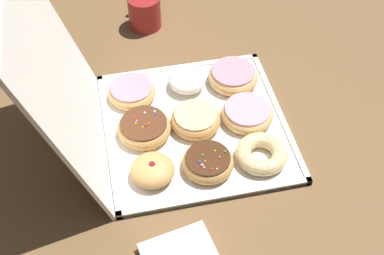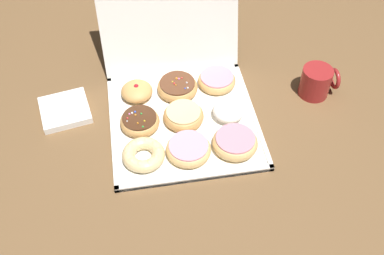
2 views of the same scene
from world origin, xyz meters
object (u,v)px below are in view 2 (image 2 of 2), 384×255
object	(u,v)px
pink_frosted_donut_2	(235,142)
sprinkle_donut_7	(179,87)
powdered_filled_donut_5	(228,111)
pink_frosted_donut_8	(217,80)
napkin_stack	(65,110)
glazed_ring_donut_4	(184,114)
coffee_mug	(317,81)
cruller_donut_0	(143,154)
jelly_filled_donut_6	(137,91)
donut_box	(184,121)
pink_frosted_donut_1	(189,149)
sprinkle_donut_3	(140,121)

from	to	relation	value
pink_frosted_donut_2	sprinkle_donut_7	world-z (taller)	sprinkle_donut_7
powdered_filled_donut_5	pink_frosted_donut_8	bearing A→B (deg)	92.36
napkin_stack	sprinkle_donut_7	bearing A→B (deg)	3.73
sprinkle_donut_7	pink_frosted_donut_8	xyz separation A→B (m)	(0.12, 0.01, -0.00)
glazed_ring_donut_4	pink_frosted_donut_8	size ratio (longest dim) A/B	1.00
glazed_ring_donut_4	sprinkle_donut_7	distance (m)	0.11
powdered_filled_donut_5	coffee_mug	xyz separation A→B (m)	(0.28, 0.06, 0.01)
pink_frosted_donut_8	coffee_mug	world-z (taller)	coffee_mug
cruller_donut_0	jelly_filled_donut_6	distance (m)	0.23
donut_box	powdered_filled_donut_5	bearing A→B (deg)	-2.64
pink_frosted_donut_2	jelly_filled_donut_6	xyz separation A→B (m)	(-0.24, 0.23, 0.00)
pink_frosted_donut_1	pink_frosted_donut_8	distance (m)	0.28
cruller_donut_0	napkin_stack	size ratio (longest dim) A/B	0.84
pink_frosted_donut_8	cruller_donut_0	bearing A→B (deg)	-134.78
powdered_filled_donut_5	pink_frosted_donut_8	xyz separation A→B (m)	(-0.01, 0.13, -0.01)
pink_frosted_donut_2	jelly_filled_donut_6	world-z (taller)	jelly_filled_donut_6
glazed_ring_donut_4	sprinkle_donut_7	world-z (taller)	sprinkle_donut_7
jelly_filled_donut_6	cruller_donut_0	bearing A→B (deg)	-90.76
sprinkle_donut_3	jelly_filled_donut_6	size ratio (longest dim) A/B	1.19
pink_frosted_donut_2	sprinkle_donut_3	size ratio (longest dim) A/B	1.10
donut_box	pink_frosted_donut_2	xyz separation A→B (m)	(0.12, -0.12, 0.03)
sprinkle_donut_3	powdered_filled_donut_5	size ratio (longest dim) A/B	1.24
donut_box	pink_frosted_donut_2	bearing A→B (deg)	-44.82
pink_frosted_donut_1	pink_frosted_donut_2	bearing A→B (deg)	0.27
powdered_filled_donut_5	pink_frosted_donut_1	bearing A→B (deg)	-139.26
sprinkle_donut_7	pink_frosted_donut_8	size ratio (longest dim) A/B	1.06
pink_frosted_donut_2	pink_frosted_donut_1	bearing A→B (deg)	-179.73
jelly_filled_donut_6	powdered_filled_donut_5	bearing A→B (deg)	-26.62
pink_frosted_donut_1	powdered_filled_donut_5	world-z (taller)	powdered_filled_donut_5
sprinkle_donut_3	powdered_filled_donut_5	xyz separation A→B (m)	(0.25, -0.00, 0.00)
donut_box	glazed_ring_donut_4	world-z (taller)	glazed_ring_donut_4
donut_box	coffee_mug	xyz separation A→B (m)	(0.40, 0.05, 0.04)
cruller_donut_0	sprinkle_donut_3	world-z (taller)	sprinkle_donut_3
cruller_donut_0	jelly_filled_donut_6	bearing A→B (deg)	89.24
pink_frosted_donut_2	coffee_mug	bearing A→B (deg)	31.35
cruller_donut_0	powdered_filled_donut_5	size ratio (longest dim) A/B	1.27
sprinkle_donut_3	pink_frosted_donut_1	bearing A→B (deg)	-45.29
cruller_donut_0	napkin_stack	bearing A→B (deg)	134.28
sprinkle_donut_3	sprinkle_donut_7	world-z (taller)	sprinkle_donut_7
powdered_filled_donut_5	pink_frosted_donut_8	size ratio (longest dim) A/B	0.78
pink_frosted_donut_2	pink_frosted_donut_8	xyz separation A→B (m)	(0.00, 0.25, -0.00)
sprinkle_donut_3	glazed_ring_donut_4	distance (m)	0.12
sprinkle_donut_3	powdered_filled_donut_5	distance (m)	0.25
pink_frosted_donut_8	sprinkle_donut_3	bearing A→B (deg)	-151.91
pink_frosted_donut_2	coffee_mug	world-z (taller)	coffee_mug
cruller_donut_0	napkin_stack	distance (m)	0.30
jelly_filled_donut_6	donut_box	bearing A→B (deg)	-44.45
glazed_ring_donut_4	coffee_mug	bearing A→B (deg)	7.15
sprinkle_donut_3	glazed_ring_donut_4	world-z (taller)	sprinkle_donut_3
pink_frosted_donut_1	pink_frosted_donut_8	world-z (taller)	pink_frosted_donut_1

